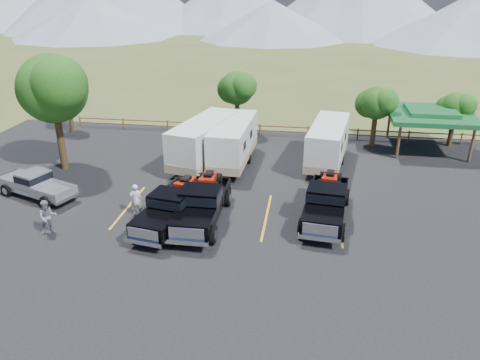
# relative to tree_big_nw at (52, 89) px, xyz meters

# --- Properties ---
(ground) EXTENTS (320.00, 320.00, 0.00)m
(ground) POSITION_rel_tree_big_nw_xyz_m (12.55, -9.03, -5.60)
(ground) COLOR #414C20
(ground) RESTS_ON ground
(asphalt_lot) EXTENTS (44.00, 34.00, 0.04)m
(asphalt_lot) POSITION_rel_tree_big_nw_xyz_m (12.55, -6.03, -5.58)
(asphalt_lot) COLOR black
(asphalt_lot) RESTS_ON ground
(stall_lines) EXTENTS (12.12, 5.50, 0.01)m
(stall_lines) POSITION_rel_tree_big_nw_xyz_m (12.55, -5.03, -5.55)
(stall_lines) COLOR gold
(stall_lines) RESTS_ON asphalt_lot
(tree_big_nw) EXTENTS (5.54, 5.18, 7.84)m
(tree_big_nw) POSITION_rel_tree_big_nw_xyz_m (0.00, 0.00, 0.00)
(tree_big_nw) COLOR #322213
(tree_big_nw) RESTS_ON ground
(tree_ne_a) EXTENTS (3.11, 2.92, 4.76)m
(tree_ne_a) POSITION_rel_tree_big_nw_xyz_m (21.52, 7.99, -2.11)
(tree_ne_a) COLOR #322213
(tree_ne_a) RESTS_ON ground
(tree_ne_b) EXTENTS (2.77, 2.59, 4.27)m
(tree_ne_b) POSITION_rel_tree_big_nw_xyz_m (27.52, 8.99, -2.47)
(tree_ne_b) COLOR #322213
(tree_ne_b) RESTS_ON ground
(tree_north) EXTENTS (3.46, 3.24, 5.25)m
(tree_north) POSITION_rel_tree_big_nw_xyz_m (10.52, 9.99, -1.76)
(tree_north) COLOR #322213
(tree_north) RESTS_ON ground
(tree_nw_small) EXTENTS (2.59, 2.43, 3.85)m
(tree_nw_small) POSITION_rel_tree_big_nw_xyz_m (-3.48, 7.99, -2.81)
(tree_nw_small) COLOR #322213
(tree_nw_small) RESTS_ON ground
(rail_fence) EXTENTS (36.12, 0.12, 1.00)m
(rail_fence) POSITION_rel_tree_big_nw_xyz_m (14.55, 9.47, -4.99)
(rail_fence) COLOR brown
(rail_fence) RESTS_ON ground
(pavilion) EXTENTS (6.20, 6.20, 3.22)m
(pavilion) POSITION_rel_tree_big_nw_xyz_m (25.55, 7.97, -2.81)
(pavilion) COLOR brown
(pavilion) RESTS_ON ground
(rig_left) EXTENTS (3.07, 6.56, 2.10)m
(rig_left) POSITION_rel_tree_big_nw_xyz_m (9.68, -6.49, -4.54)
(rig_left) COLOR black
(rig_left) RESTS_ON asphalt_lot
(rig_center) EXTENTS (2.37, 6.67, 2.22)m
(rig_center) POSITION_rel_tree_big_nw_xyz_m (11.15, -5.99, -4.49)
(rig_center) COLOR black
(rig_center) RESTS_ON asphalt_lot
(rig_right) EXTENTS (2.86, 6.74, 2.19)m
(rig_right) POSITION_rel_tree_big_nw_xyz_m (17.75, -4.72, -4.50)
(rig_right) COLOR black
(rig_right) RESTS_ON asphalt_lot
(trailer_left) EXTENTS (3.95, 9.09, 3.15)m
(trailer_left) POSITION_rel_tree_big_nw_xyz_m (9.47, 2.28, -3.91)
(trailer_left) COLOR white
(trailer_left) RESTS_ON asphalt_lot
(trailer_center) EXTENTS (2.56, 8.78, 3.05)m
(trailer_center) POSITION_rel_tree_big_nw_xyz_m (11.43, 2.61, -3.96)
(trailer_center) COLOR white
(trailer_center) RESTS_ON asphalt_lot
(trailer_right) EXTENTS (3.23, 8.61, 2.98)m
(trailer_right) POSITION_rel_tree_big_nw_xyz_m (17.95, 3.44, -4.00)
(trailer_right) COLOR white
(trailer_right) RESTS_ON asphalt_lot
(pickup_silver) EXTENTS (5.59, 3.43, 1.60)m
(pickup_silver) POSITION_rel_tree_big_nw_xyz_m (0.72, -4.61, -4.73)
(pickup_silver) COLOR #9A9BA2
(pickup_silver) RESTS_ON asphalt_lot
(person_a) EXTENTS (0.78, 0.66, 1.81)m
(person_a) POSITION_rel_tree_big_nw_xyz_m (7.38, -5.84, -4.65)
(person_a) COLOR silver
(person_a) RESTS_ON asphalt_lot
(person_b) EXTENTS (1.14, 1.08, 1.85)m
(person_b) POSITION_rel_tree_big_nw_xyz_m (3.68, -8.54, -4.63)
(person_b) COLOR slate
(person_b) RESTS_ON asphalt_lot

